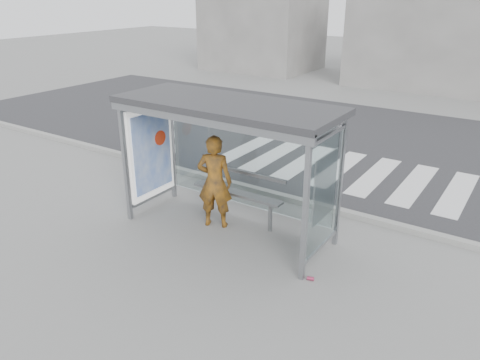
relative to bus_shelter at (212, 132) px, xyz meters
The scene contains 10 objects.
ground 2.02m from the bus_shelter, ahead, with size 80.00×80.00×0.00m, color gray.
road 7.22m from the bus_shelter, 86.94° to the left, with size 30.00×10.00×0.01m, color #2A2A2D.
curb 2.72m from the bus_shelter, 78.88° to the left, with size 30.00×0.18×0.12m, color gray.
crosswalk 5.05m from the bus_shelter, 72.83° to the left, with size 7.55×3.00×0.00m.
bus_shelter is the anchor object (origin of this frame).
building_left 20.38m from the bus_shelter, 118.23° to the left, with size 6.00×5.00×6.00m, color slate.
building_center 17.95m from the bus_shelter, 88.81° to the left, with size 8.00×5.00×5.00m, color slate.
person 1.02m from the bus_shelter, ahead, with size 0.70×0.46×1.92m, color orange.
bench 1.46m from the bus_shelter, 56.54° to the left, with size 2.05×0.34×1.06m.
soda_can 3.26m from the bus_shelter, 15.89° to the right, with size 0.06×0.06×0.12m, color #C03861.
Camera 1 is at (4.79, -6.78, 4.50)m, focal length 35.00 mm.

